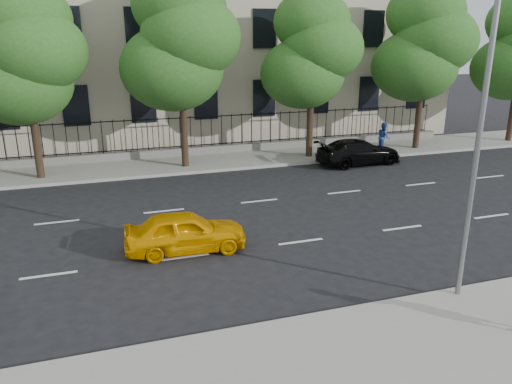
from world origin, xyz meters
TOP-DOWN VIEW (x-y plane):
  - ground at (0.00, 0.00)m, footprint 120.00×120.00m
  - near_sidewalk at (0.00, -4.00)m, footprint 60.00×4.00m
  - far_sidewalk at (0.00, 14.00)m, footprint 60.00×4.00m
  - lane_markings at (0.00, 4.75)m, footprint 49.60×4.62m
  - iron_fence at (0.00, 15.70)m, footprint 30.00×0.50m
  - street_light at (2.50, -1.77)m, footprint 0.25×3.32m
  - tree_b at (-8.96, 13.36)m, footprint 5.53×5.12m
  - tree_c at (-1.96, 13.36)m, footprint 5.89×5.50m
  - tree_d at (5.04, 13.36)m, footprint 5.34×4.94m
  - tree_e at (12.04, 13.36)m, footprint 5.71×5.31m
  - yellow_taxi at (-3.84, 2.99)m, footprint 3.96×1.76m
  - black_sedan at (7.03, 11.23)m, footprint 4.80×2.19m
  - pedestrian_far at (9.60, 12.97)m, footprint 0.83×0.96m

SIDE VIEW (x-z plane):
  - ground at x=0.00m, z-range 0.00..0.00m
  - lane_markings at x=0.00m, z-range 0.00..0.01m
  - near_sidewalk at x=0.00m, z-range 0.00..0.15m
  - far_sidewalk at x=0.00m, z-range 0.00..0.15m
  - iron_fence at x=0.00m, z-range -0.45..1.75m
  - yellow_taxi at x=-3.84m, z-range 0.00..1.32m
  - black_sedan at x=7.03m, z-range 0.00..1.36m
  - pedestrian_far at x=9.60m, z-range 0.15..1.84m
  - street_light at x=2.50m, z-range 1.12..9.17m
  - tree_d at x=5.04m, z-range 1.42..10.26m
  - tree_b at x=-8.96m, z-range 1.35..10.33m
  - tree_e at x=12.04m, z-range 1.47..10.93m
  - tree_c at x=-1.96m, z-range 1.51..11.31m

